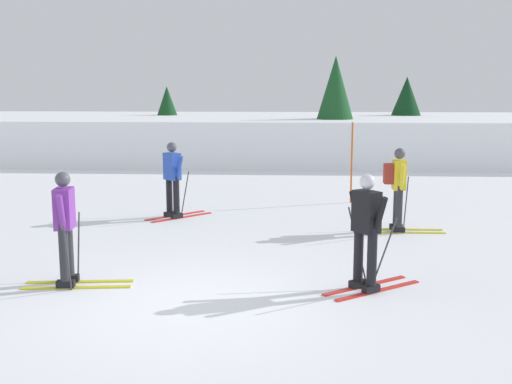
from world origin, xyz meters
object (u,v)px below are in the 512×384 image
skier_black (366,229)px  trail_marker_pole (352,163)px  conifer_far_centre (406,108)px  skier_blue (173,178)px  conifer_far_left (167,114)px  skier_purple (66,225)px  skier_yellow (398,185)px  conifer_far_right (335,99)px

skier_black → trail_marker_pole: trail_marker_pole is taller
skier_black → conifer_far_centre: conifer_far_centre is taller
skier_blue → conifer_far_centre: bearing=61.3°
conifer_far_left → skier_blue: bearing=-78.5°
skier_purple → skier_blue: bearing=82.3°
skier_yellow → skier_blue: bearing=167.2°
skier_yellow → trail_marker_pole: trail_marker_pole is taller
skier_black → conifer_far_right: (0.63, 15.58, 1.54)m
skier_purple → conifer_far_left: bearing=96.4°
trail_marker_pole → conifer_far_centre: size_ratio=0.61×
skier_black → conifer_far_left: bearing=109.3°
skier_purple → skier_black: (4.38, -0.00, 0.00)m
skier_black → conifer_far_right: 15.67m
skier_blue → skier_purple: same height
skier_purple → trail_marker_pole: (4.85, 7.04, 0.11)m
skier_purple → conifer_far_left: size_ratio=0.58×
conifer_far_left → conifer_far_right: (7.09, -2.92, 0.71)m
skier_blue → conifer_far_right: conifer_far_right is taller
skier_blue → conifer_far_centre: conifer_far_centre is taller
skier_purple → conifer_far_right: size_ratio=0.42×
skier_blue → skier_black: bearing=-53.0°
skier_black → conifer_far_right: bearing=87.7°
skier_purple → trail_marker_pole: size_ratio=0.84×
skier_black → skier_purple: bearing=180.0°
skier_purple → conifer_far_centre: 20.65m
skier_blue → conifer_far_right: bearing=67.8°
trail_marker_pole → conifer_far_right: 8.67m
trail_marker_pole → skier_blue: bearing=-153.2°
trail_marker_pole → conifer_far_right: conifer_far_right is taller
conifer_far_centre → trail_marker_pole: bearing=-106.3°
conifer_far_centre → conifer_far_right: bearing=-135.2°
skier_black → skier_yellow: size_ratio=1.00×
trail_marker_pole → conifer_far_right: bearing=88.9°
skier_yellow → conifer_far_right: (-0.45, 11.75, 1.50)m
skier_purple → conifer_far_right: (5.01, 15.58, 1.54)m
skier_purple → skier_yellow: (5.47, 3.84, 0.04)m
skier_purple → conifer_far_centre: size_ratio=0.51×
trail_marker_pole → conifer_far_left: size_ratio=0.69×
skier_yellow → conifer_far_right: size_ratio=0.42×
trail_marker_pole → conifer_far_centre: conifer_far_centre is taller
conifer_far_right → skier_purple: bearing=-107.8°
skier_black → conifer_far_left: conifer_far_left is taller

